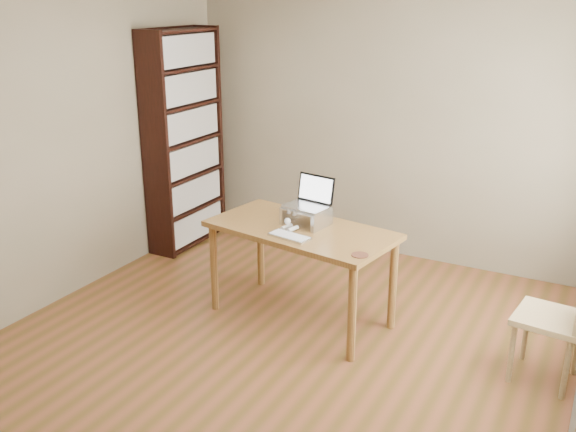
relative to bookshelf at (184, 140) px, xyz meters
The scene contains 9 objects.
room 2.43m from the bookshelf, 39.52° to the right, with size 4.04×4.54×2.64m.
bookshelf is the anchor object (origin of this frame).
desk 2.00m from the bookshelf, 27.44° to the right, with size 1.48×0.90×0.75m.
laptop_stand 1.93m from the bookshelf, 25.32° to the right, with size 0.32×0.25×0.13m.
laptop 1.90m from the bookshelf, 23.81° to the right, with size 0.34×0.31×0.22m.
keyboard 2.10m from the bookshelf, 32.56° to the right, with size 0.33×0.18×0.02m.
coaster 2.63m from the bookshelf, 27.08° to the right, with size 0.11×0.11×0.01m, color #592E1E.
cat 1.91m from the bookshelf, 24.66° to the right, with size 0.26×0.49×0.16m.
chair 3.73m from the bookshelf, 13.83° to the right, with size 0.45×0.45×0.93m.
Camera 1 is at (1.94, -3.33, 2.41)m, focal length 40.00 mm.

